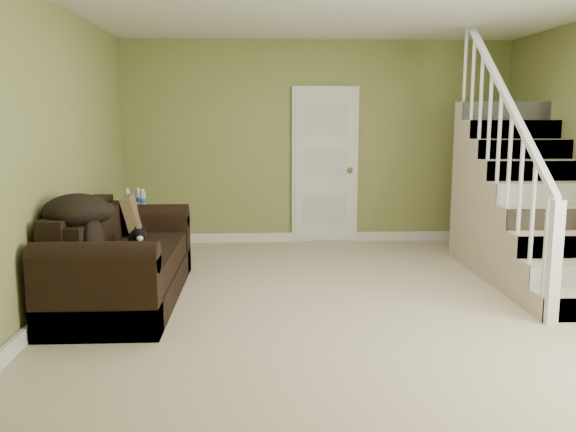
{
  "coord_description": "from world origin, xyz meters",
  "views": [
    {
      "loc": [
        -0.77,
        -5.17,
        1.63
      ],
      "look_at": [
        -0.51,
        0.13,
        0.77
      ],
      "focal_mm": 38.0,
      "sensor_mm": 36.0,
      "label": 1
    }
  ],
  "objects": [
    {
      "name": "banana",
      "position": [
        -1.82,
        -0.27,
        0.49
      ],
      "size": [
        0.12,
        0.19,
        0.05
      ],
      "primitive_type": "ellipsoid",
      "rotation": [
        0.0,
        0.0,
        0.39
      ],
      "color": "yellow",
      "rests_on": "sofa"
    },
    {
      "name": "baseboard_left",
      "position": [
        -2.47,
        0.0,
        0.06
      ],
      "size": [
        0.04,
        5.5,
        0.12
      ],
      "primitive_type": "cube",
      "color": "white",
      "rests_on": "floor"
    },
    {
      "name": "wall_front",
      "position": [
        0.0,
        -2.75,
        1.3
      ],
      "size": [
        5.0,
        0.04,
        2.6
      ],
      "primitive_type": "cube",
      "color": "olive",
      "rests_on": "floor"
    },
    {
      "name": "wall_left",
      "position": [
        -2.5,
        0.0,
        1.3
      ],
      "size": [
        0.04,
        5.5,
        2.6
      ],
      "primitive_type": "cube",
      "color": "olive",
      "rests_on": "floor"
    },
    {
      "name": "throw_pillow",
      "position": [
        -2.04,
        0.94,
        0.65
      ],
      "size": [
        0.24,
        0.43,
        0.42
      ],
      "primitive_type": "cube",
      "rotation": [
        0.0,
        -0.24,
        0.1
      ],
      "color": "#44311B",
      "rests_on": "sofa"
    },
    {
      "name": "baseboard_back",
      "position": [
        0.0,
        2.72,
        0.06
      ],
      "size": [
        5.0,
        0.04,
        0.12
      ],
      "primitive_type": "cube",
      "color": "white",
      "rests_on": "floor"
    },
    {
      "name": "door",
      "position": [
        0.1,
        2.71,
        1.01
      ],
      "size": [
        0.86,
        0.12,
        2.02
      ],
      "color": "white",
      "rests_on": "floor"
    },
    {
      "name": "side_table",
      "position": [
        -2.1,
        1.51,
        0.32
      ],
      "size": [
        0.55,
        0.55,
        0.86
      ],
      "rotation": [
        0.0,
        0.0,
        0.06
      ],
      "color": "black",
      "rests_on": "floor"
    },
    {
      "name": "throw_blanket",
      "position": [
        -2.24,
        -0.24,
        0.89
      ],
      "size": [
        0.55,
        0.69,
        0.27
      ],
      "primitive_type": "ellipsoid",
      "rotation": [
        0.0,
        0.0,
        -0.1
      ],
      "color": "black",
      "rests_on": "sofa"
    },
    {
      "name": "staircase",
      "position": [
        1.99,
        0.97,
        0.64
      ],
      "size": [
        1.0,
        2.51,
        2.82
      ],
      "color": "tan",
      "rests_on": "floor"
    },
    {
      "name": "cat",
      "position": [
        -1.85,
        0.26,
        0.55
      ],
      "size": [
        0.28,
        0.47,
        0.23
      ],
      "rotation": [
        0.0,
        0.0,
        0.25
      ],
      "color": "black",
      "rests_on": "sofa"
    },
    {
      "name": "wall_back",
      "position": [
        0.0,
        2.75,
        1.3
      ],
      "size": [
        5.0,
        0.04,
        2.6
      ],
      "primitive_type": "cube",
      "color": "olive",
      "rests_on": "floor"
    },
    {
      "name": "sofa",
      "position": [
        -2.02,
        0.2,
        0.33
      ],
      "size": [
        0.94,
        2.17,
        0.86
      ],
      "color": "black",
      "rests_on": "floor"
    },
    {
      "name": "floor",
      "position": [
        0.0,
        0.0,
        0.0
      ],
      "size": [
        5.0,
        5.5,
        0.01
      ],
      "primitive_type": "cube",
      "color": "tan",
      "rests_on": "ground"
    }
  ]
}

